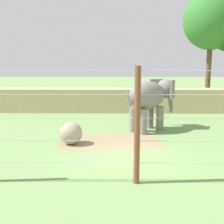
% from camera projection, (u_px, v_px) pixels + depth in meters
% --- Properties ---
extents(ground_plane, '(120.00, 120.00, 0.00)m').
position_uv_depth(ground_plane, '(127.00, 157.00, 12.24)').
color(ground_plane, '#759956').
extents(dirt_patch, '(5.45, 3.78, 0.01)m').
position_uv_depth(dirt_patch, '(109.00, 141.00, 14.72)').
color(dirt_patch, '#937F5B').
rests_on(dirt_patch, ground).
extents(embankment_wall, '(36.00, 1.80, 1.82)m').
position_uv_depth(embankment_wall, '(122.00, 100.00, 23.07)').
color(embankment_wall, tan).
rests_on(embankment_wall, ground).
extents(elephant, '(3.35, 3.19, 2.91)m').
position_uv_depth(elephant, '(151.00, 97.00, 16.73)').
color(elephant, gray).
rests_on(elephant, ground).
extents(enrichment_ball, '(1.08, 1.08, 1.08)m').
position_uv_depth(enrichment_ball, '(71.00, 133.00, 14.11)').
color(enrichment_ball, gray).
rests_on(enrichment_ball, ground).
extents(cable_fence, '(11.58, 0.20, 3.85)m').
position_uv_depth(cable_fence, '(133.00, 126.00, 9.37)').
color(cable_fence, brown).
rests_on(cable_fence, ground).
extents(tree_far_left, '(4.81, 4.81, 9.94)m').
position_uv_depth(tree_far_left, '(211.00, 21.00, 25.30)').
color(tree_far_left, brown).
rests_on(tree_far_left, ground).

